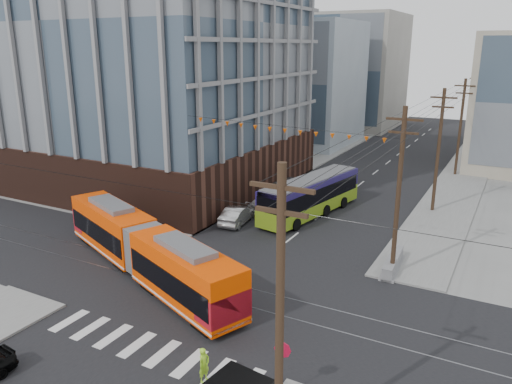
# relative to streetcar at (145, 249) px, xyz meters

# --- Properties ---
(ground) EXTENTS (160.00, 160.00, 0.00)m
(ground) POSITION_rel_streetcar_xyz_m (5.65, -3.47, -1.81)
(ground) COLOR slate
(office_building) EXTENTS (30.00, 25.00, 28.60)m
(office_building) POSITION_rel_streetcar_xyz_m (-16.35, 19.53, 12.49)
(office_building) COLOR #381E16
(office_building) RESTS_ON ground
(bg_bldg_nw_near) EXTENTS (18.00, 16.00, 18.00)m
(bg_bldg_nw_near) POSITION_rel_streetcar_xyz_m (-11.35, 48.53, 7.19)
(bg_bldg_nw_near) COLOR #8C99A5
(bg_bldg_nw_near) RESTS_ON ground
(bg_bldg_nw_far) EXTENTS (16.00, 18.00, 20.00)m
(bg_bldg_nw_far) POSITION_rel_streetcar_xyz_m (-8.35, 68.53, 8.19)
(bg_bldg_nw_far) COLOR gray
(bg_bldg_nw_far) RESTS_ON ground
(utility_pole_near) EXTENTS (0.30, 0.30, 11.00)m
(utility_pole_near) POSITION_rel_streetcar_xyz_m (14.15, -9.47, 3.69)
(utility_pole_near) COLOR black
(utility_pole_near) RESTS_ON ground
(utility_pole_far) EXTENTS (0.30, 0.30, 11.00)m
(utility_pole_far) POSITION_rel_streetcar_xyz_m (14.15, 52.53, 3.69)
(utility_pole_far) COLOR black
(utility_pole_far) RESTS_ON ground
(streetcar) EXTENTS (18.40, 9.63, 3.63)m
(streetcar) POSITION_rel_streetcar_xyz_m (0.00, 0.00, 0.00)
(streetcar) COLOR #FD4201
(streetcar) RESTS_ON ground
(city_bus) EXTENTS (4.88, 12.59, 3.49)m
(city_bus) POSITION_rel_streetcar_xyz_m (4.75, 16.41, -0.07)
(city_bus) COLOR #1E144D
(city_bus) RESTS_ON ground
(parked_car_silver) EXTENTS (2.11, 4.75, 1.51)m
(parked_car_silver) POSITION_rel_streetcar_xyz_m (0.22, 11.39, -1.06)
(parked_car_silver) COLOR #B2B2B2
(parked_car_silver) RESTS_ON ground
(parked_car_white) EXTENTS (2.14, 4.58, 1.29)m
(parked_car_white) POSITION_rel_streetcar_xyz_m (0.72, 15.59, -1.17)
(parked_car_white) COLOR silver
(parked_car_white) RESTS_ON ground
(parked_car_grey) EXTENTS (4.14, 5.59, 1.41)m
(parked_car_grey) POSITION_rel_streetcar_xyz_m (0.33, 22.68, -1.11)
(parked_car_grey) COLOR #555659
(parked_car_grey) RESTS_ON ground
(pedestrian) EXTENTS (0.48, 0.65, 1.65)m
(pedestrian) POSITION_rel_streetcar_xyz_m (9.40, -7.20, -0.99)
(pedestrian) COLOR #A5E827
(pedestrian) RESTS_ON ground
(stop_sign) EXTENTS (0.83, 0.83, 2.48)m
(stop_sign) POSITION_rel_streetcar_xyz_m (12.88, -6.47, -0.57)
(stop_sign) COLOR #A90E2B
(stop_sign) RESTS_ON ground
(jersey_barrier) EXTENTS (1.26, 4.49, 0.89)m
(jersey_barrier) POSITION_rel_streetcar_xyz_m (13.95, 8.54, -1.37)
(jersey_barrier) COLOR #5E5E5E
(jersey_barrier) RESTS_ON ground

